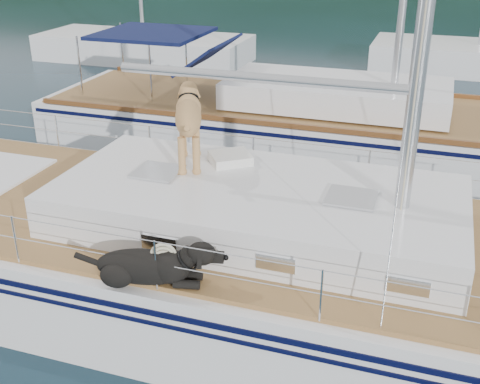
% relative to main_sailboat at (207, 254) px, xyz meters
% --- Properties ---
extents(ground, '(120.00, 120.00, 0.00)m').
position_rel_main_sailboat_xyz_m(ground, '(-0.09, 0.00, -0.68)').
color(ground, black).
rests_on(ground, ground).
extents(main_sailboat, '(12.00, 3.94, 14.01)m').
position_rel_main_sailboat_xyz_m(main_sailboat, '(0.00, 0.00, 0.00)').
color(main_sailboat, white).
rests_on(main_sailboat, ground).
extents(neighbor_sailboat, '(11.00, 3.50, 13.30)m').
position_rel_main_sailboat_xyz_m(neighbor_sailboat, '(-0.44, 6.17, -0.06)').
color(neighbor_sailboat, white).
rests_on(neighbor_sailboat, ground).
extents(bg_boat_west, '(8.00, 3.00, 11.65)m').
position_rel_main_sailboat_xyz_m(bg_boat_west, '(-8.09, 14.00, -0.24)').
color(bg_boat_west, white).
rests_on(bg_boat_west, ground).
extents(bg_boat_center, '(7.20, 3.00, 11.65)m').
position_rel_main_sailboat_xyz_m(bg_boat_center, '(3.91, 16.00, -0.23)').
color(bg_boat_center, white).
rests_on(bg_boat_center, ground).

